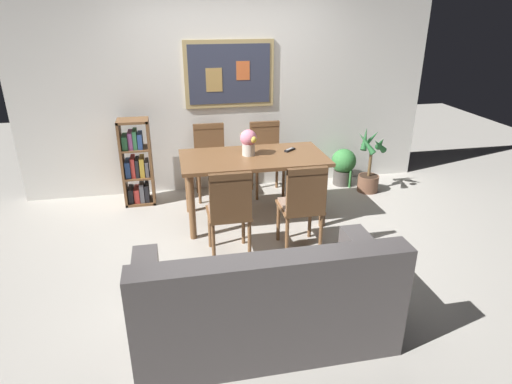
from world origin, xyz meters
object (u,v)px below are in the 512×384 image
object	(u,v)px
dining_chair_near_left	(229,207)
tv_remote	(290,150)
potted_palm	(369,169)
dining_table	(253,165)
dining_chair_far_left	(210,155)
dining_chair_far_right	(266,152)
dining_chair_near_right	(303,201)
leather_couch	(265,303)
flower_vase	(249,141)
potted_ivy	(343,166)
bookshelf	(137,165)

from	to	relation	value
dining_chair_near_left	tv_remote	distance (m)	1.24
potted_palm	tv_remote	distance (m)	1.33
dining_table	dining_chair_far_left	size ratio (longest dim) A/B	1.73
dining_chair_far_right	dining_chair_near_right	world-z (taller)	same
dining_chair_far_left	tv_remote	size ratio (longest dim) A/B	6.10
dining_chair_far_left	potted_palm	xyz separation A→B (m)	(2.02, -0.30, -0.23)
dining_chair_near_left	leather_couch	world-z (taller)	dining_chair_near_left
dining_table	tv_remote	xyz separation A→B (m)	(0.44, 0.11, 0.11)
dining_chair_far_left	tv_remote	distance (m)	1.10
potted_palm	dining_chair_near_right	bearing A→B (deg)	-135.29
dining_chair_near_right	flower_vase	world-z (taller)	flower_vase
dining_chair_far_right	tv_remote	bearing A→B (deg)	-79.32
potted_ivy	dining_chair_near_right	bearing A→B (deg)	-124.04
dining_chair_near_left	bookshelf	world-z (taller)	bookshelf
dining_chair_near_left	tv_remote	bearing A→B (deg)	47.66
dining_chair_near_right	potted_palm	bearing A→B (deg)	44.71
leather_couch	flower_vase	distance (m)	2.11
potted_palm	tv_remote	world-z (taller)	potted_palm
flower_vase	dining_chair_near_left	bearing A→B (deg)	-111.95
dining_chair_near_right	potted_palm	size ratio (longest dim) A/B	1.07
dining_chair_near_left	flower_vase	xyz separation A→B (m)	(0.34, 0.84, 0.37)
dining_chair_near_left	dining_chair_near_right	xyz separation A→B (m)	(0.70, -0.00, 0.00)
leather_couch	potted_palm	size ratio (longest dim) A/B	2.11
dining_chair_far_right	potted_ivy	world-z (taller)	dining_chair_far_right
potted_ivy	dining_chair_far_right	bearing A→B (deg)	-178.31
dining_chair_far_right	dining_chair_near_right	size ratio (longest dim) A/B	1.00
dining_table	flower_vase	size ratio (longest dim) A/B	5.56
dining_chair_far_left	potted_palm	size ratio (longest dim) A/B	1.07
dining_chair_near_left	dining_chair_far_right	xyz separation A→B (m)	(0.70, 1.56, 0.00)
leather_couch	flower_vase	size ratio (longest dim) A/B	6.35
flower_vase	tv_remote	world-z (taller)	flower_vase
flower_vase	dining_table	bearing A→B (deg)	-48.53
leather_couch	potted_ivy	bearing A→B (deg)	58.30
dining_table	tv_remote	bearing A→B (deg)	13.89
dining_table	leather_couch	distance (m)	2.01
dining_chair_far_left	leather_couch	distance (m)	2.76
potted_ivy	potted_palm	distance (m)	0.38
dining_chair_far_left	dining_chair_far_right	bearing A→B (deg)	-2.26
dining_chair_near_left	leather_couch	distance (m)	1.19
dining_chair_far_left	potted_ivy	distance (m)	1.81
potted_ivy	flower_vase	distance (m)	1.75
bookshelf	potted_ivy	size ratio (longest dim) A/B	1.89
potted_ivy	potted_palm	xyz separation A→B (m)	(0.23, -0.30, 0.04)
flower_vase	tv_remote	distance (m)	0.51
dining_table	flower_vase	xyz separation A→B (m)	(-0.04, 0.05, 0.26)
dining_chair_far_left	dining_chair_near_right	distance (m)	1.74
dining_chair_near_left	dining_chair_far_left	xyz separation A→B (m)	(-0.01, 1.59, 0.00)
dining_chair_far_right	tv_remote	world-z (taller)	dining_chair_far_right
dining_chair_near_left	leather_couch	bearing A→B (deg)	-86.21
dining_table	flower_vase	distance (m)	0.27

